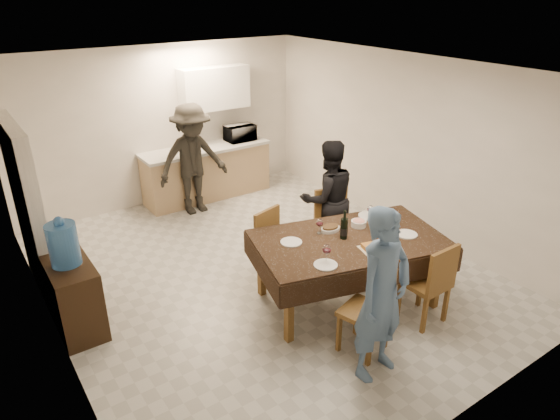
# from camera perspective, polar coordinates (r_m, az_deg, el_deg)

# --- Properties ---
(floor) EXTENTS (5.00, 6.00, 0.02)m
(floor) POSITION_cam_1_polar(r_m,az_deg,el_deg) (6.62, -2.10, -7.03)
(floor) COLOR beige
(floor) RESTS_ON ground
(ceiling) EXTENTS (5.00, 6.00, 0.02)m
(ceiling) POSITION_cam_1_polar(r_m,az_deg,el_deg) (5.70, -2.51, 15.82)
(ceiling) COLOR white
(ceiling) RESTS_ON wall_back
(wall_back) EXTENTS (5.00, 0.02, 2.60)m
(wall_back) POSITION_cam_1_polar(r_m,az_deg,el_deg) (8.61, -13.25, 9.34)
(wall_back) COLOR beige
(wall_back) RESTS_ON floor
(wall_front) EXTENTS (5.00, 0.02, 2.60)m
(wall_front) POSITION_cam_1_polar(r_m,az_deg,el_deg) (4.10, 21.20, -9.16)
(wall_front) COLOR beige
(wall_front) RESTS_ON floor
(wall_left) EXTENTS (0.02, 6.00, 2.60)m
(wall_left) POSITION_cam_1_polar(r_m,az_deg,el_deg) (5.26, -25.91, -2.38)
(wall_left) COLOR beige
(wall_left) RESTS_ON floor
(wall_right) EXTENTS (0.02, 6.00, 2.60)m
(wall_right) POSITION_cam_1_polar(r_m,az_deg,el_deg) (7.60, 13.94, 7.28)
(wall_right) COLOR beige
(wall_right) RESTS_ON floor
(stub_partition) EXTENTS (0.15, 1.40, 2.10)m
(stub_partition) POSITION_cam_1_polar(r_m,az_deg,el_deg) (6.47, -26.78, -0.15)
(stub_partition) COLOR white
(stub_partition) RESTS_ON floor
(kitchen_base_cabinet) EXTENTS (2.20, 0.60, 0.86)m
(kitchen_base_cabinet) POSITION_cam_1_polar(r_m,az_deg,el_deg) (8.81, -8.31, 4.16)
(kitchen_base_cabinet) COLOR tan
(kitchen_base_cabinet) RESTS_ON floor
(kitchen_worktop) EXTENTS (2.24, 0.64, 0.05)m
(kitchen_worktop) POSITION_cam_1_polar(r_m,az_deg,el_deg) (8.67, -8.50, 6.97)
(kitchen_worktop) COLOR beige
(kitchen_worktop) RESTS_ON kitchen_base_cabinet
(upper_cabinet) EXTENTS (1.20, 0.34, 0.70)m
(upper_cabinet) POSITION_cam_1_polar(r_m,az_deg,el_deg) (8.69, -7.52, 13.64)
(upper_cabinet) COLOR white
(upper_cabinet) RESTS_ON wall_back
(dining_table) EXTENTS (2.37, 1.74, 0.83)m
(dining_table) POSITION_cam_1_polar(r_m,az_deg,el_deg) (5.72, 7.95, -3.60)
(dining_table) COLOR black
(dining_table) RESTS_ON floor
(chair_near_left) EXTENTS (0.53, 0.54, 0.51)m
(chair_near_left) POSITION_cam_1_polar(r_m,az_deg,el_deg) (5.05, 10.41, -10.79)
(chair_near_left) COLOR brown
(chair_near_left) RESTS_ON floor
(chair_near_right) EXTENTS (0.45, 0.45, 0.53)m
(chair_near_right) POSITION_cam_1_polar(r_m,az_deg,el_deg) (5.62, 17.08, -7.31)
(chair_near_right) COLOR brown
(chair_near_right) RESTS_ON floor
(chair_far_left) EXTENTS (0.54, 0.55, 0.52)m
(chair_far_left) POSITION_cam_1_polar(r_m,az_deg,el_deg) (6.01, 0.42, -4.03)
(chair_far_left) COLOR brown
(chair_far_left) RESTS_ON floor
(chair_far_right) EXTENTS (0.58, 0.59, 0.54)m
(chair_far_right) POSITION_cam_1_polar(r_m,az_deg,el_deg) (6.49, 6.96, -1.66)
(chair_far_right) COLOR brown
(chair_far_right) RESTS_ON floor
(console) EXTENTS (0.44, 0.87, 0.81)m
(console) POSITION_cam_1_polar(r_m,az_deg,el_deg) (5.85, -22.49, -9.09)
(console) COLOR black
(console) RESTS_ON floor
(water_jug) EXTENTS (0.30, 0.30, 0.45)m
(water_jug) POSITION_cam_1_polar(r_m,az_deg,el_deg) (5.55, -23.53, -3.64)
(water_jug) COLOR #3B76C0
(water_jug) RESTS_ON console
(wine_bottle) EXTENTS (0.08, 0.08, 0.34)m
(wine_bottle) POSITION_cam_1_polar(r_m,az_deg,el_deg) (5.62, 7.35, -1.67)
(wine_bottle) COLOR black
(wine_bottle) RESTS_ON dining_table
(water_pitcher) EXTENTS (0.13, 0.13, 0.19)m
(water_pitcher) POSITION_cam_1_polar(r_m,az_deg,el_deg) (5.85, 10.90, -1.68)
(water_pitcher) COLOR white
(water_pitcher) RESTS_ON dining_table
(savoury_tart) EXTENTS (0.48, 0.40, 0.05)m
(savoury_tart) POSITION_cam_1_polar(r_m,az_deg,el_deg) (5.51, 11.40, -4.24)
(savoury_tart) COLOR gold
(savoury_tart) RESTS_ON dining_table
(salad_bowl) EXTENTS (0.18, 0.18, 0.07)m
(salad_bowl) POSITION_cam_1_polar(r_m,az_deg,el_deg) (5.98, 8.98, -1.53)
(salad_bowl) COLOR silver
(salad_bowl) RESTS_ON dining_table
(mushroom_dish) EXTENTS (0.22, 0.22, 0.04)m
(mushroom_dish) POSITION_cam_1_polar(r_m,az_deg,el_deg) (5.84, 5.79, -2.19)
(mushroom_dish) COLOR silver
(mushroom_dish) RESTS_ON dining_table
(wine_glass_a) EXTENTS (0.09, 0.09, 0.21)m
(wine_glass_a) POSITION_cam_1_polar(r_m,az_deg,el_deg) (5.16, 5.34, -4.96)
(wine_glass_a) COLOR white
(wine_glass_a) RESTS_ON dining_table
(wine_glass_b) EXTENTS (0.08, 0.08, 0.18)m
(wine_glass_b) POSITION_cam_1_polar(r_m,az_deg,el_deg) (6.17, 10.27, -0.26)
(wine_glass_b) COLOR white
(wine_glass_b) RESTS_ON dining_table
(wine_glass_c) EXTENTS (0.08, 0.08, 0.18)m
(wine_glass_c) POSITION_cam_1_polar(r_m,az_deg,el_deg) (5.74, 4.54, -1.86)
(wine_glass_c) COLOR white
(wine_glass_c) RESTS_ON dining_table
(plate_near_left) EXTENTS (0.25, 0.25, 0.01)m
(plate_near_left) POSITION_cam_1_polar(r_m,az_deg,el_deg) (5.15, 5.23, -6.27)
(plate_near_left) COLOR silver
(plate_near_left) RESTS_ON dining_table
(plate_near_right) EXTENTS (0.25, 0.25, 0.01)m
(plate_near_right) POSITION_cam_1_polar(r_m,az_deg,el_deg) (5.90, 14.26, -2.71)
(plate_near_right) COLOR silver
(plate_near_right) RESTS_ON dining_table
(plate_far_left) EXTENTS (0.24, 0.24, 0.01)m
(plate_far_left) POSITION_cam_1_polar(r_m,az_deg,el_deg) (5.56, 1.29, -3.69)
(plate_far_left) COLOR silver
(plate_far_left) RESTS_ON dining_table
(plate_far_right) EXTENTS (0.29, 0.29, 0.02)m
(plate_far_right) POSITION_cam_1_polar(r_m,az_deg,el_deg) (6.26, 10.22, -0.66)
(plate_far_right) COLOR silver
(plate_far_right) RESTS_ON dining_table
(microwave) EXTENTS (0.50, 0.34, 0.28)m
(microwave) POSITION_cam_1_polar(r_m,az_deg,el_deg) (8.93, -4.59, 8.79)
(microwave) COLOR white
(microwave) RESTS_ON kitchen_worktop
(person_near) EXTENTS (0.68, 0.49, 1.73)m
(person_near) POSITION_cam_1_polar(r_m,az_deg,el_deg) (4.71, 11.60, -9.51)
(person_near) COLOR slate
(person_near) RESTS_ON floor
(person_far) EXTENTS (0.92, 0.80, 1.63)m
(person_far) POSITION_cam_1_polar(r_m,az_deg,el_deg) (6.74, 5.48, 1.29)
(person_far) COLOR black
(person_far) RESTS_ON floor
(person_kitchen) EXTENTS (1.16, 0.67, 1.79)m
(person_kitchen) POSITION_cam_1_polar(r_m,az_deg,el_deg) (8.09, -9.95, 5.69)
(person_kitchen) COLOR black
(person_kitchen) RESTS_ON floor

